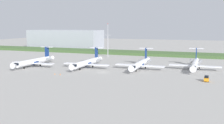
# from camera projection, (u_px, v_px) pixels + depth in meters

# --- Properties ---
(ground_plane) EXTENTS (500.00, 500.00, 0.00)m
(ground_plane) POSITION_uv_depth(u_px,v_px,m) (124.00, 63.00, 137.36)
(ground_plane) COLOR #9E9B96
(grass_berm) EXTENTS (320.00, 20.00, 1.80)m
(grass_berm) POSITION_uv_depth(u_px,v_px,m) (144.00, 53.00, 178.92)
(grass_berm) COLOR #426033
(grass_berm) RESTS_ON ground
(regional_jet_nearest) EXTENTS (22.81, 31.00, 9.00)m
(regional_jet_nearest) POSITION_uv_depth(u_px,v_px,m) (35.00, 61.00, 126.00)
(regional_jet_nearest) COLOR white
(regional_jet_nearest) RESTS_ON ground
(regional_jet_second) EXTENTS (22.81, 31.00, 9.00)m
(regional_jet_second) POSITION_uv_depth(u_px,v_px,m) (88.00, 62.00, 122.19)
(regional_jet_second) COLOR white
(regional_jet_second) RESTS_ON ground
(regional_jet_third) EXTENTS (22.81, 31.00, 9.00)m
(regional_jet_third) POSITION_uv_depth(u_px,v_px,m) (141.00, 63.00, 118.34)
(regional_jet_third) COLOR white
(regional_jet_third) RESTS_ON ground
(regional_jet_fourth) EXTENTS (22.81, 31.00, 9.00)m
(regional_jet_fourth) POSITION_uv_depth(u_px,v_px,m) (195.00, 64.00, 117.11)
(regional_jet_fourth) COLOR white
(regional_jet_fourth) RESTS_ON ground
(antenna_mast) EXTENTS (4.40, 0.50, 21.50)m
(antenna_mast) POSITION_uv_depth(u_px,v_px,m) (108.00, 43.00, 164.23)
(antenna_mast) COLOR #B2B2B7
(antenna_mast) RESTS_ON ground
(distant_hangar) EXTENTS (66.08, 23.55, 16.27)m
(distant_hangar) POSITION_uv_depth(u_px,v_px,m) (65.00, 39.00, 228.36)
(distant_hangar) COLOR #9EA3AD
(distant_hangar) RESTS_ON ground
(baggage_tug) EXTENTS (1.72, 3.20, 2.30)m
(baggage_tug) POSITION_uv_depth(u_px,v_px,m) (206.00, 79.00, 91.47)
(baggage_tug) COLOR orange
(baggage_tug) RESTS_ON ground
(safety_cone_front_marker) EXTENTS (0.44, 0.44, 0.55)m
(safety_cone_front_marker) POSITION_uv_depth(u_px,v_px,m) (55.00, 74.00, 104.94)
(safety_cone_front_marker) COLOR orange
(safety_cone_front_marker) RESTS_ON ground
(safety_cone_mid_marker) EXTENTS (0.44, 0.44, 0.55)m
(safety_cone_mid_marker) POSITION_uv_depth(u_px,v_px,m) (60.00, 74.00, 104.04)
(safety_cone_mid_marker) COLOR orange
(safety_cone_mid_marker) RESTS_ON ground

